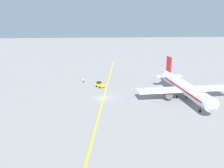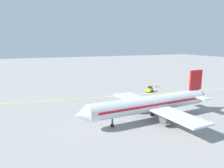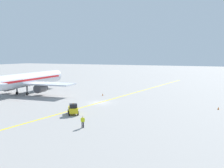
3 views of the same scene
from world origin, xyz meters
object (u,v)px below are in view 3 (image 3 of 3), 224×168
at_px(traffic_cone_near_nose, 218,108).
at_px(traffic_cone_mid_apron, 103,95).
at_px(baggage_tug_white, 73,109).
at_px(ground_crew_worker, 83,122).
at_px(airplane_at_gate, 25,80).

height_order(traffic_cone_near_nose, traffic_cone_mid_apron, same).
distance_m(baggage_tug_white, traffic_cone_mid_apron, 21.72).
bearing_deg(ground_crew_worker, airplane_at_gate, 144.16).
xyz_separation_m(traffic_cone_near_nose, traffic_cone_mid_apron, (-27.83, 6.40, 0.00)).
height_order(airplane_at_gate, traffic_cone_near_nose, airplane_at_gate).
bearing_deg(traffic_cone_mid_apron, ground_crew_worker, -69.46).
relative_size(baggage_tug_white, ground_crew_worker, 1.96).
bearing_deg(airplane_at_gate, traffic_cone_mid_apron, 16.88).
height_order(airplane_at_gate, baggage_tug_white, airplane_at_gate).
xyz_separation_m(baggage_tug_white, traffic_cone_near_nose, (23.26, 14.83, -0.63)).
relative_size(airplane_at_gate, traffic_cone_mid_apron, 64.63).
distance_m(baggage_tug_white, traffic_cone_near_nose, 27.59).
relative_size(baggage_tug_white, traffic_cone_mid_apron, 5.99).
height_order(airplane_at_gate, traffic_cone_mid_apron, airplane_at_gate).
height_order(ground_crew_worker, traffic_cone_mid_apron, ground_crew_worker).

